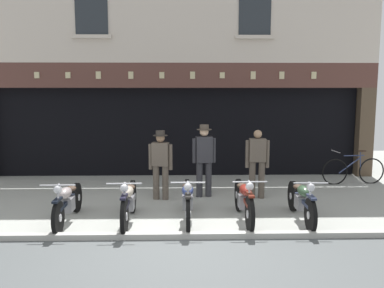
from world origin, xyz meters
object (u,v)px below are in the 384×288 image
at_px(advert_board_near, 255,113).
at_px(leaning_bicycle, 354,170).
at_px(salesman_right, 257,161).
at_px(motorcycle_center_right, 244,199).
at_px(motorcycle_left, 68,202).
at_px(motorcycle_center_left, 129,201).
at_px(motorcycle_right, 301,200).
at_px(shopkeeper_center, 204,157).
at_px(salesman_left, 161,162).
at_px(motorcycle_center, 188,199).

xyz_separation_m(advert_board_near, leaning_bicycle, (2.48, -1.33, -1.47)).
bearing_deg(salesman_right, motorcycle_center_right, 74.18).
height_order(salesman_right, advert_board_near, advert_board_near).
height_order(motorcycle_left, motorcycle_center_right, motorcycle_center_right).
distance_m(motorcycle_center_left, motorcycle_right, 3.36).
distance_m(shopkeeper_center, salesman_right, 1.25).
relative_size(motorcycle_right, salesman_left, 1.21).
relative_size(motorcycle_center, salesman_right, 1.28).
xyz_separation_m(motorcycle_center_left, motorcycle_center, (1.13, 0.08, -0.00)).
height_order(motorcycle_center_left, motorcycle_center_right, motorcycle_center_right).
bearing_deg(salesman_right, motorcycle_center, 47.60).
bearing_deg(motorcycle_center_right, salesman_left, -44.39).
relative_size(salesman_left, shopkeeper_center, 0.93).
bearing_deg(salesman_left, motorcycle_center, 119.18).
bearing_deg(motorcycle_center, shopkeeper_center, -102.85).
height_order(salesman_left, shopkeeper_center, shopkeeper_center).
height_order(advert_board_near, leaning_bicycle, advert_board_near).
relative_size(salesman_right, advert_board_near, 1.69).
relative_size(motorcycle_center_right, motorcycle_right, 1.03).
bearing_deg(motorcycle_center_right, motorcycle_center_left, 0.81).
relative_size(motorcycle_right, shopkeeper_center, 1.13).
xyz_separation_m(motorcycle_center_right, salesman_left, (-1.71, 1.63, 0.46)).
height_order(motorcycle_right, leaning_bicycle, leaning_bicycle).
distance_m(motorcycle_right, salesman_right, 1.87).
xyz_separation_m(motorcycle_center_left, salesman_right, (2.79, 1.75, 0.46)).
relative_size(motorcycle_center_right, advert_board_near, 2.12).
bearing_deg(salesman_left, advert_board_near, -125.44).
relative_size(motorcycle_right, leaning_bicycle, 1.12).
distance_m(motorcycle_center_right, motorcycle_right, 1.12).
distance_m(salesman_left, shopkeeper_center, 1.05).
bearing_deg(shopkeeper_center, motorcycle_right, 127.05).
height_order(motorcycle_center, salesman_right, salesman_right).
distance_m(motorcycle_left, leaning_bicycle, 7.53).
height_order(salesman_left, advert_board_near, advert_board_near).
bearing_deg(salesman_left, motorcycle_right, 158.16).
bearing_deg(motorcycle_left, motorcycle_right, 179.20).
bearing_deg(shopkeeper_center, motorcycle_center_left, 44.16).
xyz_separation_m(motorcycle_right, leaning_bicycle, (2.33, 3.10, -0.04)).
height_order(salesman_right, leaning_bicycle, salesman_right).
height_order(motorcycle_right, shopkeeper_center, shopkeeper_center).
bearing_deg(salesman_right, leaning_bicycle, -151.91).
xyz_separation_m(motorcycle_right, advert_board_near, (-0.15, 4.43, 1.43)).
relative_size(shopkeeper_center, advert_board_near, 1.81).
relative_size(motorcycle_left, motorcycle_center, 0.96).
relative_size(motorcycle_left, motorcycle_right, 1.01).
bearing_deg(shopkeeper_center, motorcycle_center, 70.38).
bearing_deg(motorcycle_left, motorcycle_center_left, 177.61).
height_order(motorcycle_center_right, salesman_right, salesman_right).
distance_m(motorcycle_center, salesman_left, 1.78).
distance_m(motorcycle_center, motorcycle_center_right, 1.10).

